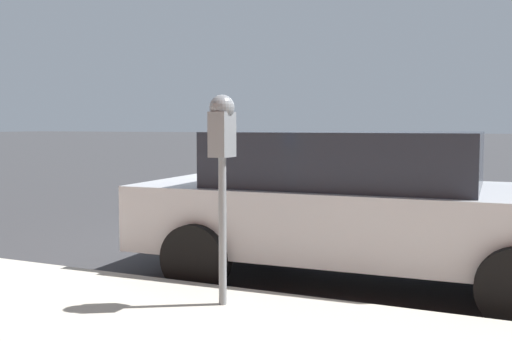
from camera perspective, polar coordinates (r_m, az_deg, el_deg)
ground_plane at (r=7.15m, az=6.74°, el=-8.07°), size 220.00×220.00×0.00m
parking_meter at (r=4.50m, az=-3.24°, el=2.46°), size 0.21×0.19×1.60m
car_silver at (r=5.89m, az=9.86°, el=-3.10°), size 2.19×4.43×1.47m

